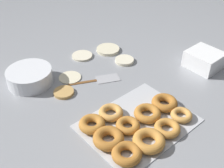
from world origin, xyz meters
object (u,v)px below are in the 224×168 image
object	(u,v)px
pancake_3	(108,49)
container_stack	(204,60)
pancake_0	(124,60)
pancake_4	(64,92)
pancake_1	(70,77)
donut_tray	(136,125)
spatula	(102,79)
pancake_2	(82,56)
batter_bowl	(30,77)

from	to	relation	value
pancake_3	container_stack	bearing A→B (deg)	-59.82
pancake_0	pancake_4	world-z (taller)	pancake_0
pancake_1	donut_tray	size ratio (longest dim) A/B	0.25
spatula	pancake_1	bearing A→B (deg)	159.60
pancake_2	spatula	size ratio (longest dim) A/B	0.46
pancake_0	batter_bowl	distance (m)	0.46
pancake_3	donut_tray	size ratio (longest dim) A/B	0.30
pancake_4	donut_tray	world-z (taller)	donut_tray
spatula	pancake_4	bearing A→B (deg)	-163.24
pancake_3	batter_bowl	bearing A→B (deg)	178.65
container_stack	spatula	xyz separation A→B (m)	(-0.43, 0.24, -0.04)
donut_tray	spatula	xyz separation A→B (m)	(0.10, 0.32, -0.01)
pancake_3	batter_bowl	size ratio (longest dim) A/B	0.61
container_stack	donut_tray	bearing A→B (deg)	-171.48
pancake_4	spatula	world-z (taller)	pancake_4
pancake_2	pancake_3	bearing A→B (deg)	-16.58
pancake_3	batter_bowl	xyz separation A→B (m)	(-0.44, 0.01, 0.03)
pancake_2	container_stack	distance (m)	0.59
donut_tray	pancake_0	bearing A→B (deg)	52.14
batter_bowl	container_stack	bearing A→B (deg)	-31.99
pancake_3	donut_tray	world-z (taller)	donut_tray
container_stack	batter_bowl	bearing A→B (deg)	148.01
pancake_0	donut_tray	distance (m)	0.46
pancake_0	pancake_1	world-z (taller)	pancake_0
pancake_2	pancake_4	xyz separation A→B (m)	(-0.24, -0.19, 0.00)
pancake_3	spatula	world-z (taller)	pancake_3
pancake_0	spatula	world-z (taller)	pancake_0
pancake_1	pancake_4	bearing A→B (deg)	-137.26
container_stack	spatula	distance (m)	0.49
pancake_0	pancake_3	size ratio (longest dim) A/B	0.77
pancake_0	pancake_1	size ratio (longest dim) A/B	0.91
pancake_1	donut_tray	world-z (taller)	donut_tray
pancake_4	batter_bowl	distance (m)	0.18
pancake_1	pancake_2	world-z (taller)	same
pancake_4	spatula	bearing A→B (deg)	-9.07
batter_bowl	pancake_3	bearing A→B (deg)	-1.35
pancake_3	spatula	xyz separation A→B (m)	(-0.19, -0.18, -0.00)
pancake_2	batter_bowl	xyz separation A→B (m)	(-0.30, -0.03, 0.03)
pancake_2	pancake_3	distance (m)	0.14
pancake_1	batter_bowl	bearing A→B (deg)	151.25
batter_bowl	spatula	size ratio (longest dim) A/B	0.88
pancake_1	container_stack	bearing A→B (deg)	-32.88
pancake_1	spatula	world-z (taller)	pancake_1
pancake_1	container_stack	size ratio (longest dim) A/B	0.67
pancake_4	pancake_0	bearing A→B (deg)	2.30
pancake_0	pancake_4	size ratio (longest dim) A/B	1.08
pancake_1	pancake_4	xyz separation A→B (m)	(-0.08, -0.08, 0.00)
pancake_2	container_stack	xyz separation A→B (m)	(0.38, -0.46, 0.04)
pancake_2	container_stack	world-z (taller)	container_stack
batter_bowl	container_stack	size ratio (longest dim) A/B	1.31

